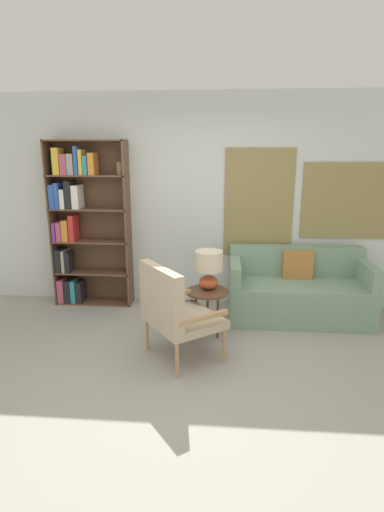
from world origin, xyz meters
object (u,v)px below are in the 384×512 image
couch (297,291)px  table_lamp (209,266)px  armchair (173,308)px  side_table (207,296)px  bookshelf (80,222)px

couch → table_lamp: size_ratio=3.87×
table_lamp → armchair: bearing=-116.6°
armchair → side_table: bearing=61.9°
armchair → couch: bearing=40.3°
bookshelf → side_table: bookshelf is taller
side_table → couch: bearing=29.3°
armchair → couch: size_ratio=0.58×
bookshelf → armchair: bearing=-45.9°
armchair → bookshelf: bearing=134.1°
side_table → bookshelf: bearing=152.9°
couch → side_table: 1.25m
bookshelf → armchair: (1.39, -1.43, -0.57)m
bookshelf → armchair: 2.07m
table_lamp → couch: bearing=27.1°
armchair → couch: 1.83m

